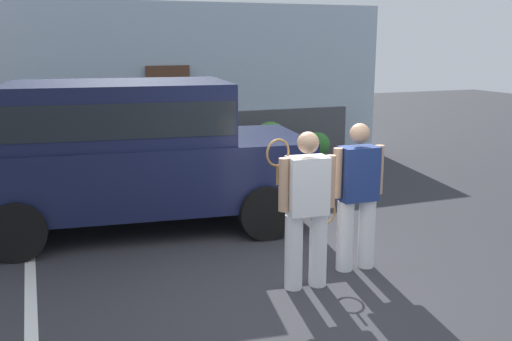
{
  "coord_description": "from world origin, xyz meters",
  "views": [
    {
      "loc": [
        -2.54,
        -5.18,
        2.59
      ],
      "look_at": [
        -0.06,
        1.2,
        1.05
      ],
      "focal_mm": 40.54,
      "sensor_mm": 36.0,
      "label": 1
    }
  ],
  "objects": [
    {
      "name": "ground_plane",
      "position": [
        0.0,
        0.0,
        0.0
      ],
      "size": [
        40.0,
        40.0,
        0.0
      ],
      "primitive_type": "plane",
      "color": "#2D2D33"
    },
    {
      "name": "parking_stripe_0",
      "position": [
        -2.71,
        1.5,
        0.0
      ],
      "size": [
        0.12,
        4.4,
        0.01
      ],
      "primitive_type": "cube",
      "color": "silver",
      "rests_on": "ground_plane"
    },
    {
      "name": "house_frontage",
      "position": [
        0.0,
        6.76,
        1.59
      ],
      "size": [
        10.12,
        0.4,
        3.37
      ],
      "color": "silver",
      "rests_on": "ground_plane"
    },
    {
      "name": "parked_suv",
      "position": [
        -1.29,
        2.78,
        1.15
      ],
      "size": [
        4.79,
        2.58,
        2.05
      ],
      "rotation": [
        0.0,
        0.0,
        -0.11
      ],
      "color": "#141938",
      "rests_on": "ground_plane"
    },
    {
      "name": "tennis_player_man",
      "position": [
        0.06,
        0.04,
        0.88
      ],
      "size": [
        0.76,
        0.29,
        1.69
      ],
      "rotation": [
        0.0,
        0.0,
        3.07
      ],
      "color": "white",
      "rests_on": "ground_plane"
    },
    {
      "name": "tennis_player_woman",
      "position": [
        0.82,
        0.3,
        0.88
      ],
      "size": [
        0.89,
        0.27,
        1.7
      ],
      "rotation": [
        0.0,
        0.0,
        3.12
      ],
      "color": "white",
      "rests_on": "ground_plane"
    },
    {
      "name": "potted_plant_by_porch",
      "position": [
        2.04,
        5.78,
        0.53
      ],
      "size": [
        0.72,
        0.72,
        0.95
      ],
      "color": "gray",
      "rests_on": "ground_plane"
    },
    {
      "name": "potted_plant_secondary",
      "position": [
        3.08,
        5.64,
        0.38
      ],
      "size": [
        0.53,
        0.53,
        0.69
      ],
      "color": "#9E5638",
      "rests_on": "ground_plane"
    }
  ]
}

